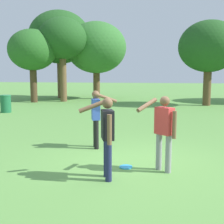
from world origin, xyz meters
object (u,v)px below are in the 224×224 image
at_px(frisbee, 126,167).
at_px(person_bystander, 164,128).
at_px(trash_can_beside_table, 6,104).
at_px(tree_tall_left, 32,51).
at_px(person_catcher, 96,115).
at_px(tree_broad_center, 60,38).
at_px(tree_far_right, 62,39).
at_px(person_thrower, 107,132).
at_px(tree_slender_mid, 96,48).
at_px(tree_back_left, 209,47).

bearing_deg(frisbee, person_bystander, -6.58).
height_order(trash_can_beside_table, tree_tall_left, tree_tall_left).
bearing_deg(trash_can_beside_table, frisbee, -45.92).
height_order(person_catcher, tree_tall_left, tree_tall_left).
height_order(tree_broad_center, tree_far_right, tree_broad_center).
xyz_separation_m(frisbee, tree_broad_center, (-8.08, 17.42, 5.15)).
height_order(person_bystander, trash_can_beside_table, person_bystander).
xyz_separation_m(person_thrower, trash_can_beside_table, (-7.43, 8.73, -0.48)).
relative_size(person_catcher, tree_broad_center, 0.22).
height_order(tree_far_right, tree_slender_mid, tree_slender_mid).
distance_m(person_catcher, tree_broad_center, 17.84).
relative_size(person_catcher, person_bystander, 1.00).
bearing_deg(tree_broad_center, frisbee, -65.11).
bearing_deg(person_thrower, tree_slender_mid, 104.20).
bearing_deg(trash_can_beside_table, tree_slender_mid, 73.00).
height_order(trash_can_beside_table, tree_back_left, tree_back_left).
bearing_deg(person_catcher, tree_slender_mid, 103.54).
height_order(frisbee, tree_tall_left, tree_tall_left).
bearing_deg(trash_can_beside_table, person_thrower, -49.58).
xyz_separation_m(person_bystander, tree_slender_mid, (-5.68, 17.41, 3.28)).
bearing_deg(frisbee, person_thrower, -110.41).
bearing_deg(tree_tall_left, trash_can_beside_table, -79.55).
bearing_deg(person_bystander, tree_far_right, 117.49).
distance_m(person_catcher, tree_far_right, 14.66).
xyz_separation_m(person_thrower, tree_back_left, (3.88, 14.36, 2.89)).
bearing_deg(frisbee, tree_slender_mid, 105.67).
xyz_separation_m(person_thrower, tree_broad_center, (-7.80, 18.18, 4.20)).
bearing_deg(person_bystander, person_catcher, 138.65).
relative_size(person_bystander, trash_can_beside_table, 1.71).
bearing_deg(tree_slender_mid, tree_far_right, -124.89).
relative_size(person_bystander, tree_broad_center, 0.22).
bearing_deg(person_thrower, tree_back_left, 74.88).
xyz_separation_m(frisbee, trash_can_beside_table, (-7.72, 7.97, 0.47)).
bearing_deg(person_thrower, frisbee, 69.59).
bearing_deg(person_thrower, trash_can_beside_table, 130.42).
distance_m(frisbee, tree_tall_left, 16.55).
height_order(tree_tall_left, tree_slender_mid, tree_slender_mid).
bearing_deg(tree_back_left, frisbee, -104.82).
xyz_separation_m(person_thrower, person_catcher, (-0.78, 2.33, 0.00)).
bearing_deg(tree_back_left, person_bystander, -101.45).
xyz_separation_m(person_catcher, tree_broad_center, (-7.02, 15.86, 4.20)).
xyz_separation_m(frisbee, tree_tall_left, (-8.74, 13.53, 3.78)).
relative_size(tree_far_right, tree_slender_mid, 0.98).
bearing_deg(tree_slender_mid, person_thrower, -75.80).
relative_size(trash_can_beside_table, tree_tall_left, 0.18).
xyz_separation_m(person_catcher, trash_can_beside_table, (-6.65, 6.40, -0.48)).
distance_m(person_catcher, person_bystander, 2.51).
relative_size(person_bystander, tree_slender_mid, 0.26).
distance_m(frisbee, trash_can_beside_table, 11.10).
xyz_separation_m(tree_tall_left, tree_slender_mid, (3.89, 3.78, 0.45)).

